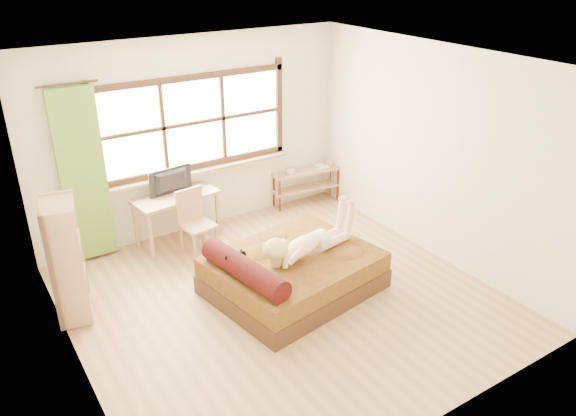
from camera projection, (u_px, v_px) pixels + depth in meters
floor at (283, 299)px, 6.50m from camera, size 4.50×4.50×0.00m
ceiling at (282, 63)px, 5.34m from camera, size 4.50×4.50×0.00m
wall_back at (194, 137)px, 7.63m from camera, size 4.50×0.00×4.50m
wall_front at (442, 294)px, 4.21m from camera, size 4.50×0.00×4.50m
wall_left at (61, 249)px, 4.82m from camera, size 0.00×4.50×4.50m
wall_right at (434, 154)px, 7.02m from camera, size 0.00×4.50×4.50m
window at (194, 126)px, 7.54m from camera, size 2.80×0.16×1.46m
curtain at (83, 176)px, 6.87m from camera, size 0.55×0.10×2.20m
bed at (291, 273)px, 6.55m from camera, size 2.04×1.74×0.70m
woman at (307, 233)px, 6.41m from camera, size 1.32×0.56×0.55m
kitten at (234, 261)px, 6.17m from camera, size 0.29×0.15×0.22m
desk at (176, 202)px, 7.50m from camera, size 1.18×0.66×0.70m
monitor at (173, 182)px, 7.42m from camera, size 0.62×0.16×0.35m
chair at (194, 218)px, 7.31m from camera, size 0.44×0.44×0.88m
pipe_shelf at (307, 179)px, 8.75m from camera, size 1.14×0.41×0.63m
cup at (290, 171)px, 8.52m from camera, size 0.15×0.15×0.10m
book at (317, 167)px, 8.78m from camera, size 0.20×0.25×0.02m
bookshelf at (67, 260)px, 5.95m from camera, size 0.45×0.65×1.35m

